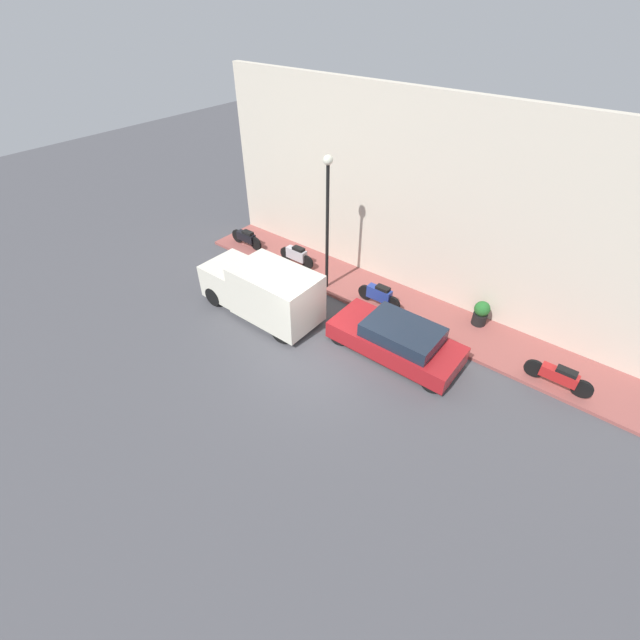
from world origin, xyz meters
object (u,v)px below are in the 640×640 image
(motorcycle_blue, at_px, (379,295))
(potted_plant, at_px, (481,313))
(delivery_van, at_px, (262,289))
(scooter_silver, at_px, (297,255))
(motorcycle_black, at_px, (246,238))
(parked_car, at_px, (397,339))
(motorcycle_red, at_px, (559,376))
(streetlamp, at_px, (328,208))

(motorcycle_blue, height_order, potted_plant, potted_plant)
(delivery_van, relative_size, motorcycle_blue, 2.60)
(scooter_silver, height_order, potted_plant, potted_plant)
(motorcycle_black, relative_size, potted_plant, 1.95)
(parked_car, height_order, motorcycle_blue, parked_car)
(motorcycle_red, xyz_separation_m, motorcycle_blue, (0.18, 6.34, 0.04))
(motorcycle_blue, relative_size, scooter_silver, 1.00)
(delivery_van, xyz_separation_m, scooter_silver, (3.20, 1.14, -0.45))
(motorcycle_black, bearing_deg, motorcycle_blue, -90.90)
(motorcycle_blue, height_order, motorcycle_black, motorcycle_blue)
(motorcycle_red, xyz_separation_m, motorcycle_black, (0.29, 13.47, 0.01))
(motorcycle_black, relative_size, scooter_silver, 1.01)
(scooter_silver, distance_m, potted_plant, 7.72)
(parked_car, distance_m, motorcycle_blue, 2.53)
(parked_car, distance_m, streetlamp, 5.19)
(motorcycle_blue, distance_m, streetlamp, 3.66)
(parked_car, relative_size, motorcycle_red, 2.22)
(scooter_silver, bearing_deg, potted_plant, -83.02)
(motorcycle_red, distance_m, potted_plant, 3.30)
(parked_car, xyz_separation_m, motorcycle_red, (1.61, -4.56, -0.06))
(delivery_van, bearing_deg, streetlamp, -18.42)
(delivery_van, distance_m, scooter_silver, 3.43)
(streetlamp, bearing_deg, motorcycle_blue, -84.10)
(streetlamp, distance_m, potted_plant, 6.48)
(streetlamp, bearing_deg, scooter_silver, 74.98)
(potted_plant, bearing_deg, motorcycle_black, 96.17)
(motorcycle_red, distance_m, motorcycle_black, 13.47)
(scooter_silver, bearing_deg, streetlamp, -105.02)
(delivery_van, xyz_separation_m, potted_plant, (4.14, -6.53, -0.43))
(parked_car, height_order, delivery_van, delivery_van)
(motorcycle_blue, bearing_deg, potted_plant, -69.70)
(motorcycle_black, xyz_separation_m, streetlamp, (-0.35, -4.85, 2.89))
(delivery_van, relative_size, motorcycle_black, 2.57)
(delivery_van, bearing_deg, parked_car, -77.44)
(streetlamp, bearing_deg, parked_car, -110.96)
(motorcycle_blue, xyz_separation_m, scooter_silver, (0.31, 4.30, -0.00))
(parked_car, height_order, streetlamp, streetlamp)
(motorcycle_blue, distance_m, potted_plant, 3.59)
(parked_car, distance_m, potted_plant, 3.42)
(motorcycle_blue, xyz_separation_m, potted_plant, (1.25, -3.37, 0.02))
(delivery_van, xyz_separation_m, motorcycle_black, (3.00, 3.96, -0.48))
(motorcycle_blue, height_order, scooter_silver, motorcycle_blue)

